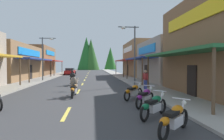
{
  "coord_description": "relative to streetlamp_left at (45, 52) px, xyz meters",
  "views": [
    {
      "loc": [
        1.16,
        0.14,
        2.14
      ],
      "look_at": [
        4.28,
        31.08,
        1.25
      ],
      "focal_mm": 30.25,
      "sensor_mm": 36.0,
      "label": 1
    }
  ],
  "objects": [
    {
      "name": "motorcycle_parked_right_3",
      "position": [
        8.61,
        -13.69,
        -3.23
      ],
      "size": [
        1.53,
        1.64,
        1.04
      ],
      "rotation": [
        0.0,
        0.0,
        0.82
      ],
      "color": "black",
      "rests_on": "ground"
    },
    {
      "name": "parked_car_curbside",
      "position": [
        1.27,
        15.73,
        -3.03
      ],
      "size": [
        2.18,
        4.36,
        1.4
      ],
      "rotation": [
        0.0,
        0.0,
        1.54
      ],
      "color": "#B21919",
      "rests_on": "ground"
    },
    {
      "name": "motorcycle_parked_right_1",
      "position": [
        8.58,
        -17.71,
        -3.23
      ],
      "size": [
        1.6,
        1.56,
        1.04
      ],
      "rotation": [
        0.0,
        0.0,
        0.77
      ],
      "color": "black",
      "rests_on": "ground"
    },
    {
      "name": "motorcycle_parked_right_0",
      "position": [
        8.62,
        -19.56,
        -3.23
      ],
      "size": [
        1.63,
        1.54,
        1.04
      ],
      "rotation": [
        0.0,
        0.0,
        0.76
      ],
      "color": "black",
      "rests_on": "ground"
    },
    {
      "name": "pedestrian_browsing",
      "position": [
        10.43,
        -9.96,
        -2.73
      ],
      "size": [
        0.41,
        0.5,
        1.7
      ],
      "rotation": [
        0.0,
        0.0,
        0.57
      ],
      "color": "#333F8C",
      "rests_on": "ground"
    },
    {
      "name": "treeline_backdrop",
      "position": [
        5.73,
        54.3,
        2.21
      ],
      "size": [
        16.94,
        11.61,
        13.53
      ],
      "color": "#276323",
      "rests_on": "ground"
    },
    {
      "name": "storefront_right_far",
      "position": [
        16.51,
        9.6,
        -0.57
      ],
      "size": [
        9.73,
        11.54,
        6.31
      ],
      "color": "olive",
      "rests_on": "ground"
    },
    {
      "name": "ground",
      "position": [
        4.98,
        6.79,
        -3.77
      ],
      "size": [
        9.82,
        94.01,
        0.1
      ],
      "primitive_type": "cube",
      "color": "#38383A"
    },
    {
      "name": "motorcycle_parked_right_2",
      "position": [
        8.79,
        -15.7,
        -3.23
      ],
      "size": [
        1.43,
        1.72,
        1.04
      ],
      "rotation": [
        0.0,
        0.0,
        0.88
      ],
      "color": "black",
      "rests_on": "ground"
    },
    {
      "name": "storefront_right_middle",
      "position": [
        16.3,
        -2.71,
        -1.19
      ],
      "size": [
        9.32,
        9.73,
        5.06
      ],
      "color": "gray",
      "rests_on": "ground"
    },
    {
      "name": "storefront_left_far",
      "position": [
        -6.67,
        14.95,
        -0.83
      ],
      "size": [
        9.98,
        10.48,
        5.78
      ],
      "color": "brown",
      "rests_on": "ground"
    },
    {
      "name": "storefront_left_middle",
      "position": [
        -6.03,
        2.38,
        -1.27
      ],
      "size": [
        8.72,
        12.61,
        4.9
      ],
      "color": "olive",
      "rests_on": "ground"
    },
    {
      "name": "streetlamp_right",
      "position": [
        9.97,
        -6.55,
        0.18
      ],
      "size": [
        2.07,
        0.3,
        5.97
      ],
      "color": "#474C51",
      "rests_on": "ground"
    },
    {
      "name": "sidewalk_right",
      "position": [
        11.23,
        6.79,
        -3.66
      ],
      "size": [
        2.68,
        94.01,
        0.12
      ],
      "primitive_type": "cube",
      "color": "#9E9991",
      "rests_on": "ground"
    },
    {
      "name": "centerline_dashes",
      "position": [
        4.98,
        10.0,
        -3.72
      ],
      "size": [
        0.16,
        69.0,
        0.01
      ],
      "color": "#E0C64C",
      "rests_on": "ground"
    },
    {
      "name": "streetlamp_left",
      "position": [
        0.0,
        0.0,
        0.0
      ],
      "size": [
        2.07,
        0.3,
        5.64
      ],
      "color": "#474C51",
      "rests_on": "ground"
    },
    {
      "name": "sidewalk_left",
      "position": [
        -1.27,
        6.79,
        -3.66
      ],
      "size": [
        2.68,
        94.01,
        0.12
      ],
      "primitive_type": "cube",
      "color": "gray",
      "rests_on": "ground"
    },
    {
      "name": "rider_cruising_trailing",
      "position": [
        4.01,
        -5.43,
        -3.07
      ],
      "size": [
        0.6,
        2.14,
        1.57
      ],
      "rotation": [
        0.0,
        0.0,
        1.57
      ],
      "color": "black",
      "rests_on": "ground"
    },
    {
      "name": "rider_cruising_lead",
      "position": [
        4.87,
        -12.39,
        -3.07
      ],
      "size": [
        0.6,
        2.14,
        1.57
      ],
      "rotation": [
        0.0,
        0.0,
        1.54
      ],
      "color": "black",
      "rests_on": "ground"
    }
  ]
}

